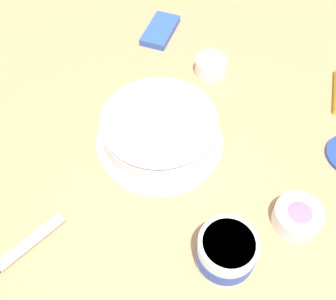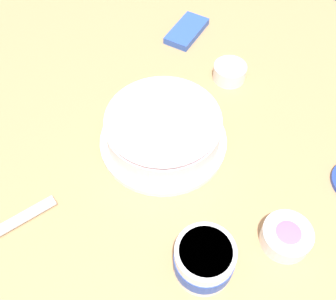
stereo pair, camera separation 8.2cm
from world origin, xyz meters
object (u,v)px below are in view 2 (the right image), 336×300
(candy_box_upper, at_px, (187,31))
(frosted_cake, at_px, (163,129))
(frosting_tub, at_px, (204,259))
(sprinkle_bowl_blue, at_px, (230,72))
(sprinkle_bowl_pink, at_px, (287,236))

(candy_box_upper, bearing_deg, frosted_cake, 20.40)
(frosted_cake, relative_size, candy_box_upper, 2.02)
(frosting_tub, relative_size, candy_box_upper, 0.77)
(frosting_tub, height_order, sprinkle_bowl_blue, frosting_tub)
(frosted_cake, height_order, candy_box_upper, frosted_cake)
(frosted_cake, relative_size, frosting_tub, 2.61)
(sprinkle_bowl_pink, distance_m, sprinkle_bowl_blue, 0.44)
(candy_box_upper, bearing_deg, sprinkle_bowl_blue, 59.92)
(frosted_cake, bearing_deg, candy_box_upper, -154.03)
(frosting_tub, height_order, sprinkle_bowl_pink, frosting_tub)
(frosting_tub, bearing_deg, sprinkle_bowl_blue, -155.19)
(sprinkle_bowl_pink, distance_m, candy_box_upper, 0.62)
(frosted_cake, distance_m, sprinkle_bowl_pink, 0.32)
(frosted_cake, xyz_separation_m, frosting_tub, (0.19, 0.22, -0.01))
(sprinkle_bowl_blue, bearing_deg, frosting_tub, 24.81)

